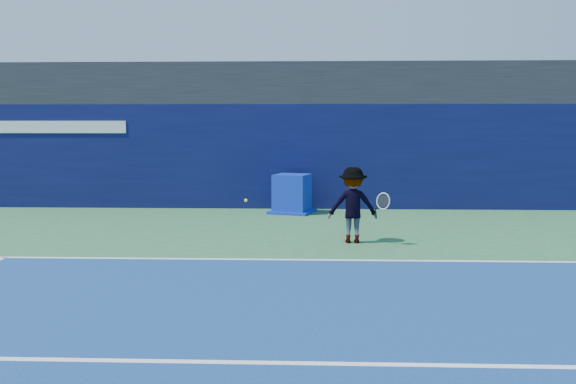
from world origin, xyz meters
The scene contains 8 objects.
ground centered at (0.00, 0.00, 0.00)m, with size 80.00×80.00×0.00m, color #2E673A.
baseline centered at (0.00, 3.00, 0.01)m, with size 24.00×0.10×0.01m, color white.
service_line centered at (0.00, -2.00, 0.01)m, with size 24.00×0.10×0.01m, color white.
stadium_band centered at (0.00, 11.50, 3.60)m, with size 36.00×3.00×1.20m, color black.
back_wall_assembly centered at (0.00, 10.50, 1.50)m, with size 36.00×1.03×3.00m.
equipment_cart centered at (0.06, 9.19, 0.49)m, with size 1.38×1.38×1.06m.
tennis_player centered at (1.46, 4.79, 0.78)m, with size 1.24×0.67×1.56m.
tennis_ball centered at (-0.81, 5.33, 0.80)m, with size 0.07×0.07×0.07m.
Camera 1 is at (0.64, -8.31, 2.44)m, focal length 40.00 mm.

